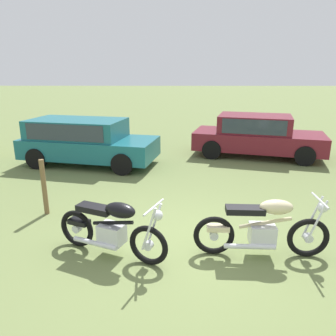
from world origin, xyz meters
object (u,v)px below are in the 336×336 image
motorcycle_black (112,228)px  car_teal (84,138)px  motorcycle_cream (263,228)px  car_burgundy (256,134)px  fence_post_wooden (44,187)px

motorcycle_black → car_teal: (-1.82, 5.39, 0.35)m
motorcycle_cream → car_burgundy: 6.60m
car_teal → car_burgundy: size_ratio=0.96×
motorcycle_cream → car_burgundy: car_burgundy is taller
motorcycle_cream → fence_post_wooden: fence_post_wooden is taller
car_burgundy → fence_post_wooden: size_ratio=3.95×
motorcycle_cream → fence_post_wooden: 4.38m
car_teal → car_burgundy: (5.72, 1.05, -0.04)m
motorcycle_black → car_teal: car_teal is taller
motorcycle_black → motorcycle_cream: bearing=23.6°
motorcycle_black → fence_post_wooden: 2.30m
motorcycle_black → car_burgundy: 7.54m
motorcycle_cream → fence_post_wooden: (-4.09, 1.56, 0.10)m
car_burgundy → fence_post_wooden: (-5.57, -4.86, -0.21)m
motorcycle_black → motorcycle_cream: same height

